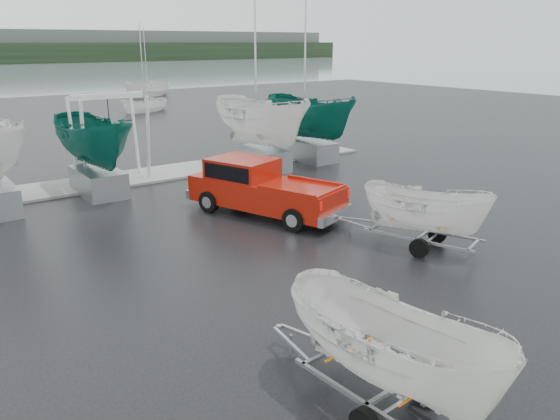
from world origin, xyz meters
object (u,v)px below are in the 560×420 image
object	(u,v)px
trailer_hitched	(428,170)
trailer_parked	(396,273)
pickup_truck	(258,186)
boat_hoist	(110,125)

from	to	relation	value
trailer_hitched	trailer_parked	bearing A→B (deg)	-163.05
pickup_truck	trailer_hitched	xyz separation A→B (m)	(2.12, -6.27, 1.50)
trailer_hitched	trailer_parked	distance (m)	8.61
pickup_truck	trailer_hitched	distance (m)	6.78
pickup_truck	boat_hoist	distance (m)	8.79
pickup_truck	trailer_parked	size ratio (longest dim) A/B	1.29
trailer_parked	pickup_truck	bearing A→B (deg)	62.89
pickup_truck	boat_hoist	bearing A→B (deg)	89.66
trailer_hitched	trailer_parked	world-z (taller)	trailer_parked
boat_hoist	trailer_parked	bearing A→B (deg)	-96.30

